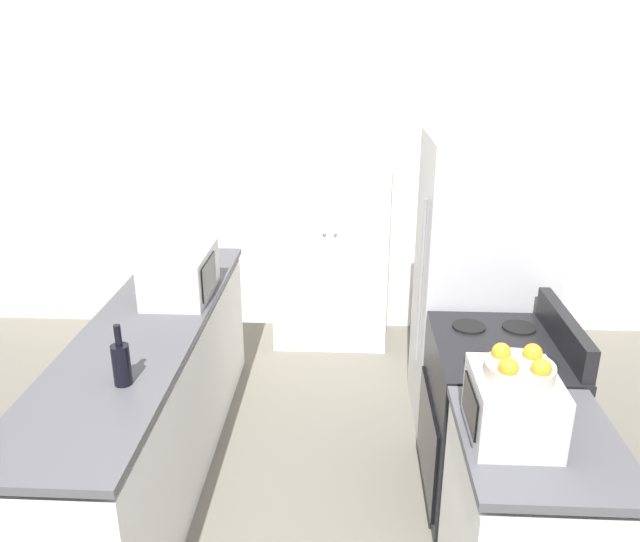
# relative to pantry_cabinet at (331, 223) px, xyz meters

# --- Properties ---
(wall_back) EXTENTS (7.00, 0.06, 2.60)m
(wall_back) POSITION_rel_pantry_cabinet_xyz_m (-0.02, 0.29, 0.32)
(wall_back) COLOR white
(wall_back) RESTS_ON ground_plane
(counter_left) EXTENTS (0.60, 2.53, 0.91)m
(counter_left) POSITION_rel_pantry_cabinet_xyz_m (-0.92, -1.68, -0.54)
(counter_left) COLOR silver
(counter_left) RESTS_ON ground_plane
(counter_right) EXTENTS (0.60, 0.72, 0.91)m
(counter_right) POSITION_rel_pantry_cabinet_xyz_m (0.88, -2.59, -0.54)
(counter_right) COLOR silver
(counter_right) RESTS_ON ground_plane
(pantry_cabinet) EXTENTS (0.87, 0.51, 1.96)m
(pantry_cabinet) POSITION_rel_pantry_cabinet_xyz_m (0.00, 0.00, 0.00)
(pantry_cabinet) COLOR white
(pantry_cabinet) RESTS_ON ground_plane
(stove) EXTENTS (0.66, 0.77, 1.07)m
(stove) POSITION_rel_pantry_cabinet_xyz_m (0.90, -1.82, -0.52)
(stove) COLOR black
(stove) RESTS_ON ground_plane
(refrigerator) EXTENTS (0.76, 0.74, 1.80)m
(refrigerator) POSITION_rel_pantry_cabinet_xyz_m (0.94, -1.03, -0.08)
(refrigerator) COLOR #B7B7BC
(refrigerator) RESTS_ON ground_plane
(microwave) EXTENTS (0.35, 0.53, 0.27)m
(microwave) POSITION_rel_pantry_cabinet_xyz_m (-0.82, -1.29, 0.06)
(microwave) COLOR #B2B2B7
(microwave) RESTS_ON counter_left
(wine_bottle) EXTENTS (0.08, 0.08, 0.28)m
(wine_bottle) POSITION_rel_pantry_cabinet_xyz_m (-0.82, -2.27, 0.03)
(wine_bottle) COLOR black
(wine_bottle) RESTS_ON counter_left
(toaster_oven) EXTENTS (0.32, 0.36, 0.25)m
(toaster_oven) POSITION_rel_pantry_cabinet_xyz_m (0.76, -2.57, 0.05)
(toaster_oven) COLOR #B2B2B7
(toaster_oven) RESTS_ON counter_right
(fruit_bowl) EXTENTS (0.25, 0.25, 0.10)m
(fruit_bowl) POSITION_rel_pantry_cabinet_xyz_m (0.77, -2.56, 0.22)
(fruit_bowl) COLOR #B2A893
(fruit_bowl) RESTS_ON toaster_oven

